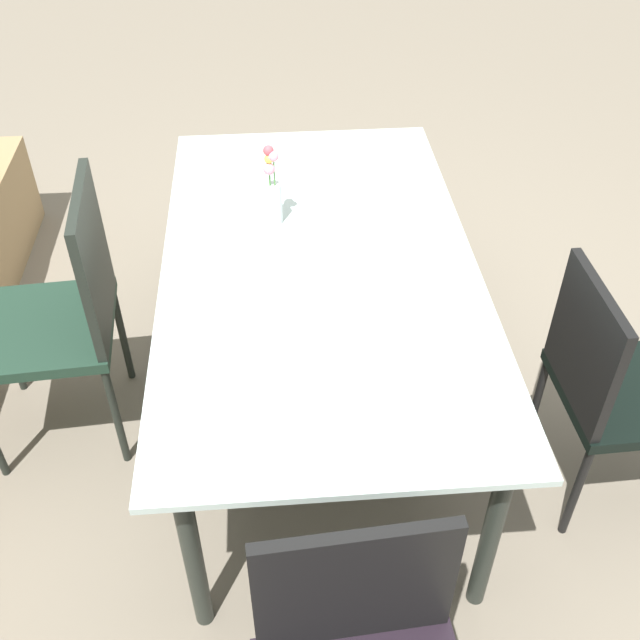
% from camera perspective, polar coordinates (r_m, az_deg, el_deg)
% --- Properties ---
extents(ground_plane, '(12.00, 12.00, 0.00)m').
position_cam_1_polar(ground_plane, '(2.96, -0.12, -6.04)').
color(ground_plane, '#756B5B').
extents(dining_table, '(1.85, 1.03, 0.71)m').
position_cam_1_polar(dining_table, '(2.49, -0.00, 3.48)').
color(dining_table, '#B2C6C1').
rests_on(dining_table, ground).
extents(chair_far_side, '(0.50, 0.50, 0.99)m').
position_cam_1_polar(chair_far_side, '(2.65, -18.97, 0.90)').
color(chair_far_side, '#1B3226').
rests_on(chair_far_side, ground).
extents(chair_near_left, '(0.44, 0.44, 0.88)m').
position_cam_1_polar(chair_near_left, '(2.50, 21.31, -4.38)').
color(chair_near_left, black).
rests_on(chair_near_left, ground).
extents(flower_vase, '(0.05, 0.06, 0.29)m').
position_cam_1_polar(flower_vase, '(2.59, -3.60, 9.81)').
color(flower_vase, silver).
rests_on(flower_vase, dining_table).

